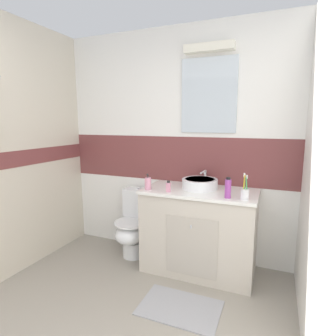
# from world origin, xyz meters

# --- Properties ---
(ground_plane) EXTENTS (3.20, 3.48, 0.04)m
(ground_plane) POSITION_xyz_m (0.00, 1.20, -0.02)
(ground_plane) COLOR gray
(wall_back_tiled) EXTENTS (3.20, 0.20, 2.50)m
(wall_back_tiled) POSITION_xyz_m (0.01, 2.45, 1.26)
(wall_back_tiled) COLOR white
(wall_back_tiled) RESTS_ON ground_plane
(wall_right_plain) EXTENTS (0.10, 3.48, 2.50)m
(wall_right_plain) POSITION_xyz_m (1.35, 1.20, 1.25)
(wall_right_plain) COLOR white
(wall_right_plain) RESTS_ON ground_plane
(vanity_cabinet) EXTENTS (1.12, 0.58, 0.85)m
(vanity_cabinet) POSITION_xyz_m (0.38, 2.12, 0.43)
(vanity_cabinet) COLOR beige
(vanity_cabinet) RESTS_ON ground_plane
(sink_basin) EXTENTS (0.36, 0.40, 0.16)m
(sink_basin) POSITION_xyz_m (0.37, 2.17, 0.90)
(sink_basin) COLOR white
(sink_basin) RESTS_ON vanity_cabinet
(toilet) EXTENTS (0.37, 0.50, 0.76)m
(toilet) POSITION_xyz_m (-0.38, 2.15, 0.35)
(toilet) COLOR white
(toilet) RESTS_ON ground_plane
(toothbrush_cup) EXTENTS (0.07, 0.07, 0.23)m
(toothbrush_cup) POSITION_xyz_m (0.83, 1.93, 0.91)
(toothbrush_cup) COLOR white
(toothbrush_cup) RESTS_ON vanity_cabinet
(soap_dispenser) EXTENTS (0.06, 0.06, 0.16)m
(soap_dispenser) POSITION_xyz_m (-0.10, 1.94, 0.91)
(soap_dispenser) COLOR pink
(soap_dispenser) RESTS_ON vanity_cabinet
(perfume_flask_small) EXTENTS (0.04, 0.03, 0.11)m
(perfume_flask_small) POSITION_xyz_m (0.13, 1.92, 0.90)
(perfume_flask_small) COLOR pink
(perfume_flask_small) RESTS_ON vanity_cabinet
(shampoo_bottle_tall) EXTENTS (0.06, 0.06, 0.18)m
(shampoo_bottle_tall) POSITION_xyz_m (0.68, 1.93, 0.94)
(shampoo_bottle_tall) COLOR #993F99
(shampoo_bottle_tall) RESTS_ON vanity_cabinet
(bath_mat) EXTENTS (0.66, 0.43, 0.01)m
(bath_mat) POSITION_xyz_m (0.40, 1.48, 0.01)
(bath_mat) COLOR #99999E
(bath_mat) RESTS_ON ground_plane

